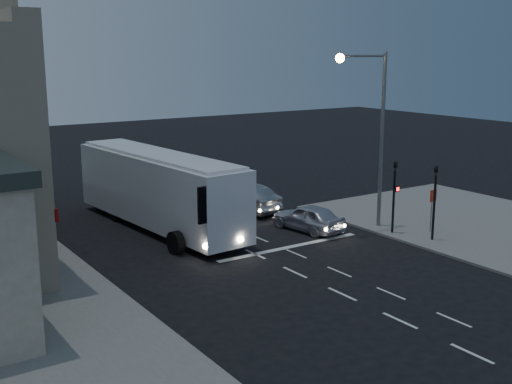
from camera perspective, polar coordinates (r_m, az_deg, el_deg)
ground at (r=28.08m, az=2.23°, el=-6.59°), size 120.00×120.00×0.00m
road_markings at (r=31.35m, az=0.56°, el=-4.53°), size 8.00×30.55×0.01m
tour_bus at (r=33.89m, az=-8.67°, el=0.39°), size 3.73×13.25×4.02m
car_suv at (r=33.41m, az=4.66°, el=-2.27°), size 2.27×4.33×1.41m
car_sedan_a at (r=37.27m, az=-1.09°, el=-0.55°), size 2.40×5.01×1.58m
car_sedan_b at (r=41.61m, az=-4.07°, el=0.60°), size 2.96×4.90×1.33m
traffic_signal_main at (r=32.88m, az=12.21°, el=0.32°), size 0.25×0.35×4.10m
traffic_signal_side at (r=32.10m, az=15.61°, el=-0.14°), size 0.18×0.15×4.10m
regulatory_sign at (r=33.63m, az=15.40°, el=-1.02°), size 0.45×0.12×2.20m
streetlight at (r=33.18m, az=10.39°, el=6.30°), size 3.32×0.44×9.00m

